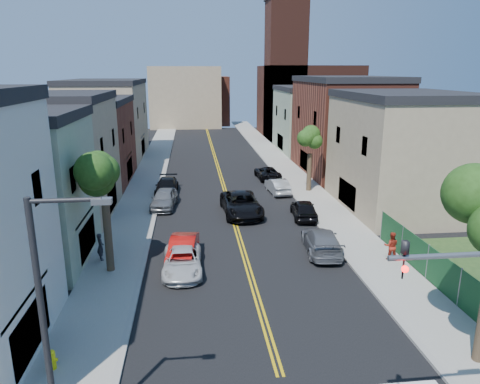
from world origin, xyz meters
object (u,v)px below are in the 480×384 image
object	(u,v)px
white_pickup	(182,262)
grey_car_left	(164,199)
black_suv_lane	(241,204)
black_car_right	(304,209)
black_car_left	(167,186)
red_sedan	(183,249)
dark_car_right_far	(267,173)
fire_hydrant	(52,359)
pedestrian_right	(391,246)
pedestrian_left	(100,247)
silver_car_right	(277,186)
grey_car_right	(322,241)

from	to	relation	value
white_pickup	grey_car_left	xyz separation A→B (m)	(-1.70, 12.69, 0.15)
black_suv_lane	black_car_right	bearing A→B (deg)	-19.78
black_car_left	black_suv_lane	distance (m)	9.36
red_sedan	black_car_right	size ratio (longest dim) A/B	1.02
black_car_right	dark_car_right_far	distance (m)	13.32
red_sedan	fire_hydrant	world-z (taller)	red_sedan
pedestrian_right	fire_hydrant	xyz separation A→B (m)	(-17.27, -8.38, -0.45)
pedestrian_left	fire_hydrant	bearing A→B (deg)	156.86
grey_car_left	white_pickup	bearing A→B (deg)	-75.99
white_pickup	red_sedan	bearing A→B (deg)	90.13
pedestrian_left	pedestrian_right	xyz separation A→B (m)	(17.36, -1.90, 0.04)
grey_car_left	black_suv_lane	bearing A→B (deg)	-15.14
grey_car_left	black_car_right	distance (m)	11.68
black_car_right	silver_car_right	distance (m)	7.51
red_sedan	silver_car_right	world-z (taller)	red_sedan
grey_car_left	fire_hydrant	size ratio (longest dim) A/B	5.79
black_car_left	black_suv_lane	world-z (taller)	black_suv_lane
pedestrian_right	white_pickup	bearing A→B (deg)	16.79
black_car_right	pedestrian_left	world-z (taller)	pedestrian_left
pedestrian_left	pedestrian_right	world-z (taller)	pedestrian_right
grey_car_left	pedestrian_left	xyz separation A→B (m)	(-3.21, -10.71, 0.18)
pedestrian_left	pedestrian_right	size ratio (longest dim) A/B	0.96
black_car_left	black_car_right	xyz separation A→B (m)	(11.00, -8.42, 0.03)
black_car_right	red_sedan	bearing A→B (deg)	43.00
silver_car_right	black_suv_lane	size ratio (longest dim) A/B	0.69
grey_car_left	dark_car_right_far	size ratio (longest dim) A/B	0.99
red_sedan	silver_car_right	distance (m)	17.01
pedestrian_left	grey_car_left	bearing A→B (deg)	-40.29
red_sedan	white_pickup	world-z (taller)	red_sedan
pedestrian_right	pedestrian_left	bearing A→B (deg)	10.19
pedestrian_left	pedestrian_right	distance (m)	17.46
black_suv_lane	grey_car_right	bearing A→B (deg)	-65.72
grey_car_right	pedestrian_right	world-z (taller)	pedestrian_right
grey_car_left	pedestrian_left	world-z (taller)	pedestrian_left
white_pickup	black_car_left	distance (m)	17.28
white_pickup	dark_car_right_far	bearing A→B (deg)	68.66
black_suv_lane	fire_hydrant	world-z (taller)	black_suv_lane
pedestrian_right	grey_car_right	bearing A→B (deg)	-11.15
black_car_right	dark_car_right_far	xyz separation A→B (m)	(-0.61, 13.31, -0.08)
silver_car_right	pedestrian_right	xyz separation A→B (m)	(3.79, -16.19, 0.32)
white_pickup	dark_car_right_far	distance (m)	23.73
dark_car_right_far	pedestrian_right	world-z (taller)	pedestrian_right
pedestrian_left	fire_hydrant	distance (m)	10.29
grey_car_right	black_suv_lane	world-z (taller)	black_suv_lane
dark_car_right_far	black_suv_lane	bearing A→B (deg)	67.30
black_car_left	fire_hydrant	distance (m)	25.69
grey_car_left	red_sedan	bearing A→B (deg)	-74.90
white_pickup	silver_car_right	xyz separation A→B (m)	(8.66, 16.26, 0.05)
grey_car_left	pedestrian_right	world-z (taller)	pedestrian_right
grey_car_left	black_car_right	xyz separation A→B (m)	(11.00, -3.91, -0.06)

